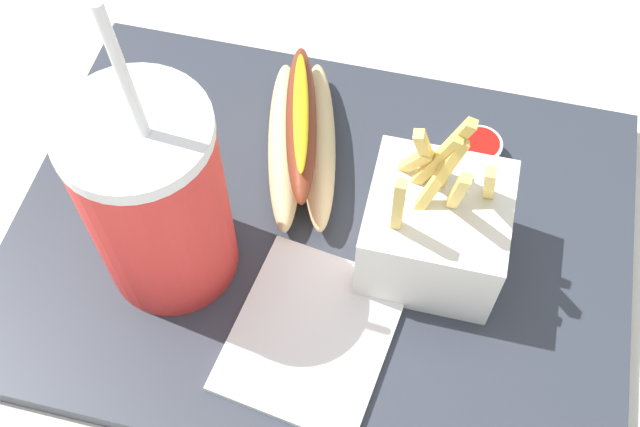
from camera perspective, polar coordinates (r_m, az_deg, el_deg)
ground_plane at (r=0.62m, az=0.00°, el=-2.86°), size 2.40×2.40×0.02m
food_tray at (r=0.61m, az=0.00°, el=-1.96°), size 0.47×0.35×0.02m
soda_cup at (r=0.53m, az=-11.96°, el=0.95°), size 0.10×0.10×0.25m
fries_basket at (r=0.56m, az=8.41°, el=-1.01°), size 0.10×0.09×0.15m
hot_dog_1 at (r=0.62m, az=-1.36°, el=5.58°), size 0.09×0.17×0.06m
ketchup_cup_1 at (r=0.64m, az=11.58°, el=4.70°), size 0.04×0.04×0.02m
napkin_stack at (r=0.56m, az=-0.60°, el=-8.89°), size 0.12×0.14×0.01m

